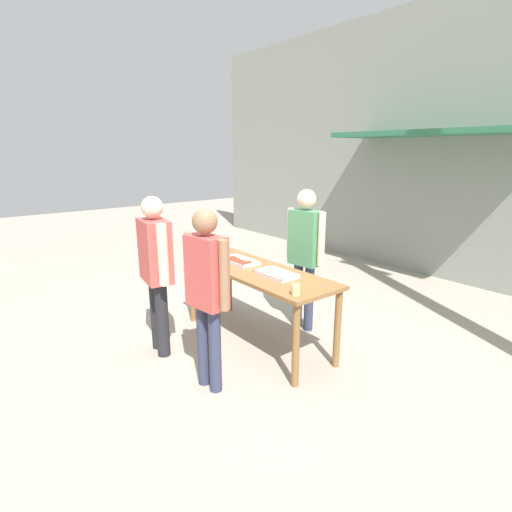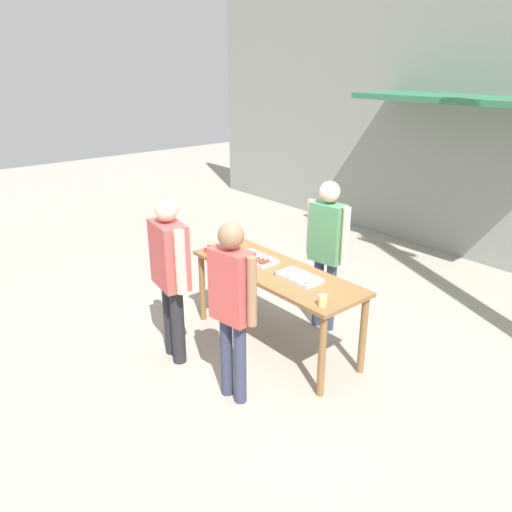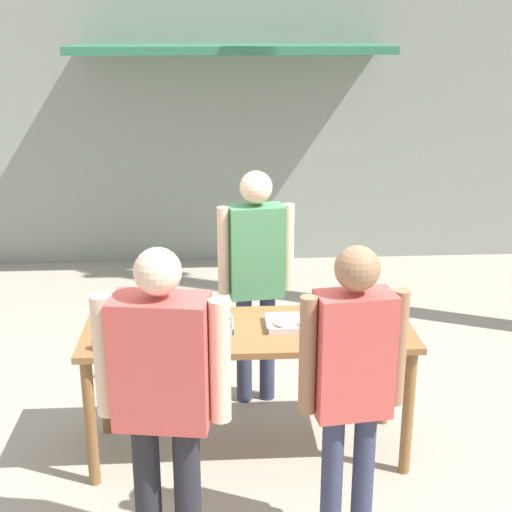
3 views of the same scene
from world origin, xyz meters
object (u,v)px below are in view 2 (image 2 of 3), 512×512
(condiment_jar_mustard, at_px, (207,249))
(condiment_jar_ketchup, at_px, (213,251))
(food_tray_buns, at_px, (299,277))
(person_customer_with_cup, at_px, (232,298))
(person_customer_holding_hotdog, at_px, (170,268))
(beer_cup, at_px, (323,301))
(food_tray_sausages, at_px, (256,259))
(person_server_behind_table, at_px, (327,242))

(condiment_jar_mustard, relative_size, condiment_jar_ketchup, 1.00)
(food_tray_buns, relative_size, person_customer_with_cup, 0.27)
(person_customer_holding_hotdog, height_order, person_customer_with_cup, person_customer_holding_hotdog)
(beer_cup, distance_m, person_customer_holding_hotdog, 1.52)
(food_tray_buns, bearing_deg, condiment_jar_ketchup, -167.98)
(person_customer_holding_hotdog, bearing_deg, food_tray_buns, -119.54)
(food_tray_sausages, relative_size, condiment_jar_mustard, 7.00)
(person_customer_holding_hotdog, bearing_deg, condiment_jar_mustard, -50.57)
(condiment_jar_ketchup, xyz_separation_m, person_server_behind_table, (0.89, 0.90, 0.14))
(beer_cup, height_order, person_customer_with_cup, person_customer_with_cup)
(beer_cup, bearing_deg, food_tray_sausages, 168.43)
(food_tray_sausages, height_order, condiment_jar_mustard, condiment_jar_mustard)
(condiment_jar_ketchup, bearing_deg, condiment_jar_mustard, -167.53)
(person_server_behind_table, distance_m, person_customer_with_cup, 1.63)
(food_tray_buns, bearing_deg, food_tray_sausages, -179.85)
(food_tray_buns, bearing_deg, person_customer_with_cup, -81.52)
(condiment_jar_ketchup, distance_m, person_customer_holding_hotdog, 0.83)
(food_tray_sausages, relative_size, person_customer_with_cup, 0.28)
(person_customer_with_cup, bearing_deg, beer_cup, -128.38)
(food_tray_sausages, relative_size, condiment_jar_ketchup, 7.00)
(condiment_jar_mustard, bearing_deg, condiment_jar_ketchup, 12.47)
(beer_cup, xyz_separation_m, person_customer_with_cup, (-0.41, -0.68, 0.09))
(food_tray_buns, distance_m, condiment_jar_ketchup, 1.15)
(condiment_jar_ketchup, distance_m, beer_cup, 1.67)
(food_tray_buns, distance_m, person_customer_with_cup, 0.95)
(food_tray_buns, relative_size, condiment_jar_mustard, 6.58)
(condiment_jar_ketchup, distance_m, person_server_behind_table, 1.27)
(food_tray_buns, xyz_separation_m, person_customer_with_cup, (0.14, -0.93, 0.12))
(person_customer_holding_hotdog, xyz_separation_m, person_customer_with_cup, (0.92, 0.05, 0.00))
(food_tray_sausages, height_order, person_customer_holding_hotdog, person_customer_holding_hotdog)
(condiment_jar_ketchup, bearing_deg, food_tray_sausages, 26.83)
(food_tray_sausages, height_order, food_tray_buns, food_tray_buns)
(person_server_behind_table, bearing_deg, beer_cup, -56.32)
(food_tray_buns, bearing_deg, beer_cup, -24.34)
(beer_cup, distance_m, person_server_behind_table, 1.21)
(person_server_behind_table, xyz_separation_m, person_customer_with_cup, (0.38, -1.59, -0.03))
(condiment_jar_ketchup, bearing_deg, person_customer_with_cup, -28.70)
(food_tray_buns, height_order, person_customer_with_cup, person_customer_with_cup)
(person_customer_with_cup, bearing_deg, person_customer_holding_hotdog, -4.11)
(food_tray_sausages, xyz_separation_m, food_tray_buns, (0.65, 0.00, 0.01))
(person_server_behind_table, bearing_deg, person_customer_holding_hotdog, -115.64)
(person_server_behind_table, bearing_deg, person_customer_with_cup, -83.94)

